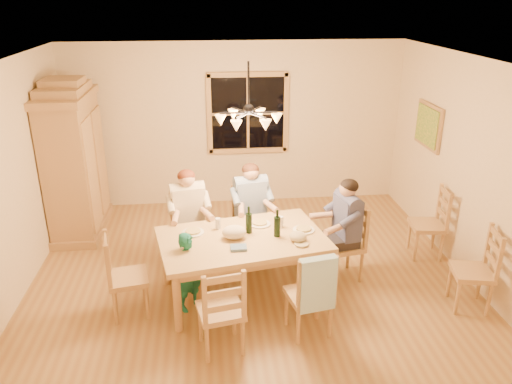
{
  "coord_description": "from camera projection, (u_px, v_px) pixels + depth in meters",
  "views": [
    {
      "loc": [
        -0.48,
        -5.55,
        3.41
      ],
      "look_at": [
        0.09,
        0.1,
        1.11
      ],
      "focal_mm": 35.0,
      "sensor_mm": 36.0,
      "label": 1
    }
  ],
  "objects": [
    {
      "name": "wall_back",
      "position": [
        236.0,
        125.0,
        8.25
      ],
      "size": [
        5.5,
        0.02,
        2.7
      ],
      "primitive_type": "cube",
      "color": "beige",
      "rests_on": "floor"
    },
    {
      "name": "ceiling",
      "position": [
        248.0,
        61.0,
        5.43
      ],
      "size": [
        5.5,
        5.0,
        0.02
      ],
      "primitive_type": "cube",
      "color": "white",
      "rests_on": "wall_back"
    },
    {
      "name": "chair_near_left",
      "position": [
        221.0,
        323.0,
        5.02
      ],
      "size": [
        0.51,
        0.5,
        0.99
      ],
      "rotation": [
        0.0,
        0.0,
        0.19
      ],
      "color": "#AB7F4B",
      "rests_on": "floor"
    },
    {
      "name": "chair_spare_back",
      "position": [
        425.0,
        235.0,
        6.83
      ],
      "size": [
        0.47,
        0.49,
        0.99
      ],
      "rotation": [
        0.0,
        0.0,
        1.44
      ],
      "color": "#AB7F4B",
      "rests_on": "floor"
    },
    {
      "name": "painting",
      "position": [
        428.0,
        126.0,
        7.21
      ],
      "size": [
        0.06,
        0.78,
        0.64
      ],
      "color": "#A67C47",
      "rests_on": "wall_right"
    },
    {
      "name": "napkin",
      "position": [
        239.0,
        248.0,
        5.51
      ],
      "size": [
        0.2,
        0.17,
        0.03
      ],
      "primitive_type": "cube",
      "rotation": [
        0.0,
        0.0,
        0.19
      ],
      "color": "slate",
      "rests_on": "dining_table"
    },
    {
      "name": "adult_woman",
      "position": [
        188.0,
        206.0,
        6.41
      ],
      "size": [
        0.45,
        0.49,
        0.87
      ],
      "rotation": [
        0.0,
        0.0,
        3.34
      ],
      "color": "beige",
      "rests_on": "floor"
    },
    {
      "name": "chair_far_left",
      "position": [
        190.0,
        243.0,
        6.61
      ],
      "size": [
        0.51,
        0.5,
        0.99
      ],
      "rotation": [
        0.0,
        0.0,
        3.34
      ],
      "color": "#AB7F4B",
      "rests_on": "floor"
    },
    {
      "name": "wine_glass_b",
      "position": [
        281.0,
        222.0,
        6.0
      ],
      "size": [
        0.06,
        0.06,
        0.14
      ],
      "primitive_type": "cylinder",
      "color": "silver",
      "rests_on": "dining_table"
    },
    {
      "name": "cloth_bundle",
      "position": [
        234.0,
        232.0,
        5.72
      ],
      "size": [
        0.28,
        0.22,
        0.15
      ],
      "primitive_type": "ellipsoid",
      "color": "beige",
      "rests_on": "dining_table"
    },
    {
      "name": "plate_plaid",
      "position": [
        260.0,
        224.0,
        6.09
      ],
      "size": [
        0.26,
        0.26,
        0.02
      ],
      "primitive_type": "cylinder",
      "color": "white",
      "rests_on": "dining_table"
    },
    {
      "name": "dining_table",
      "position": [
        242.0,
        245.0,
        5.81
      ],
      "size": [
        2.09,
        1.5,
        0.76
      ],
      "rotation": [
        0.0,
        0.0,
        0.19
      ],
      "color": "tan",
      "rests_on": "floor"
    },
    {
      "name": "cap",
      "position": [
        298.0,
        236.0,
        5.67
      ],
      "size": [
        0.2,
        0.2,
        0.11
      ],
      "primitive_type": "ellipsoid",
      "color": "tan",
      "rests_on": "dining_table"
    },
    {
      "name": "child",
      "position": [
        189.0,
        272.0,
        5.61
      ],
      "size": [
        0.41,
        0.39,
        0.95
      ],
      "primitive_type": "imported",
      "rotation": [
        0.0,
        0.0,
        0.67
      ],
      "color": "#166758",
      "rests_on": "floor"
    },
    {
      "name": "wine_bottle_a",
      "position": [
        249.0,
        220.0,
        5.83
      ],
      "size": [
        0.08,
        0.08,
        0.33
      ],
      "primitive_type": "cylinder",
      "color": "black",
      "rests_on": "dining_table"
    },
    {
      "name": "armoire",
      "position": [
        75.0,
        164.0,
        7.29
      ],
      "size": [
        0.66,
        1.4,
        2.3
      ],
      "color": "#A67C47",
      "rests_on": "floor"
    },
    {
      "name": "adult_plaid_man",
      "position": [
        251.0,
        199.0,
        6.64
      ],
      "size": [
        0.45,
        0.49,
        0.87
      ],
      "rotation": [
        0.0,
        0.0,
        3.34
      ],
      "color": "#315488",
      "rests_on": "floor"
    },
    {
      "name": "floor",
      "position": [
        250.0,
        275.0,
        6.44
      ],
      "size": [
        5.5,
        5.5,
        0.0
      ],
      "primitive_type": "plane",
      "color": "olive",
      "rests_on": "ground"
    },
    {
      "name": "chair_end_left",
      "position": [
        129.0,
        289.0,
        5.59
      ],
      "size": [
        0.5,
        0.51,
        0.99
      ],
      "rotation": [
        0.0,
        0.0,
        -1.38
      ],
      "color": "#AB7F4B",
      "rests_on": "floor"
    },
    {
      "name": "towel",
      "position": [
        317.0,
        284.0,
        4.96
      ],
      "size": [
        0.39,
        0.17,
        0.58
      ],
      "primitive_type": "cube",
      "rotation": [
        0.0,
        0.0,
        0.19
      ],
      "color": "#A1CBDA",
      "rests_on": "chair_near_right"
    },
    {
      "name": "chair_end_right",
      "position": [
        343.0,
        256.0,
        6.3
      ],
      "size": [
        0.5,
        0.51,
        0.99
      ],
      "rotation": [
        0.0,
        0.0,
        1.76
      ],
      "color": "#AB7F4B",
      "rests_on": "floor"
    },
    {
      "name": "plate_slate",
      "position": [
        304.0,
        230.0,
        5.93
      ],
      "size": [
        0.26,
        0.26,
        0.02
      ],
      "primitive_type": "cylinder",
      "color": "white",
      "rests_on": "dining_table"
    },
    {
      "name": "plate_woman",
      "position": [
        193.0,
        233.0,
        5.87
      ],
      "size": [
        0.26,
        0.26,
        0.02
      ],
      "primitive_type": "cylinder",
      "color": "white",
      "rests_on": "dining_table"
    },
    {
      "name": "chair_far_right",
      "position": [
        251.0,
        235.0,
        6.84
      ],
      "size": [
        0.51,
        0.5,
        0.99
      ],
      "rotation": [
        0.0,
        0.0,
        3.34
      ],
      "color": "#AB7F4B",
      "rests_on": "floor"
    },
    {
      "name": "adult_slate_man",
      "position": [
        346.0,
        217.0,
        6.1
      ],
      "size": [
        0.49,
        0.45,
        0.87
      ],
      "rotation": [
        0.0,
        0.0,
        1.76
      ],
      "color": "#44486D",
      "rests_on": "floor"
    },
    {
      "name": "wall_right",
      "position": [
        469.0,
        169.0,
        6.2
      ],
      "size": [
        0.02,
        5.0,
        2.7
      ],
      "primitive_type": "cube",
      "color": "beige",
      "rests_on": "floor"
    },
    {
      "name": "chandelier",
      "position": [
        249.0,
        117.0,
        5.67
      ],
      "size": [
        0.77,
        0.68,
        0.71
      ],
      "color": "black",
      "rests_on": "ceiling"
    },
    {
      "name": "window",
      "position": [
        248.0,
        113.0,
        8.16
      ],
      "size": [
        1.3,
        0.06,
        1.3
      ],
      "color": "black",
      "rests_on": "wall_back"
    },
    {
      "name": "chair_spare_front",
      "position": [
        470.0,
        283.0,
        5.7
      ],
      "size": [
        0.5,
        0.52,
        0.99
      ],
      "rotation": [
        0.0,
        0.0,
        1.36
      ],
      "color": "#AB7F4B",
      "rests_on": "floor"
    },
    {
      "name": "wine_bottle_b",
      "position": [
        277.0,
        223.0,
        5.74
      ],
      "size": [
        0.08,
        0.08,
        0.33
      ],
      "primitive_type": "cylinder",
      "color": "black",
      "rests_on": "dining_table"
    },
    {
      "name": "chair_near_right",
      "position": [
        308.0,
        307.0,
        5.27
      ],
      "size": [
        0.51,
        0.5,
        0.99
      ],
      "rotation": [
        0.0,
        0.0,
        0.19
      ],
      "color": "#AB7F4B",
      "rests_on": "floor"
    },
    {
      "name": "wine_glass_a",
      "position": [
        218.0,
        224.0,
        5.95
      ],
      "size": [
        0.06,
        0.06,
        0.14
      ],
      "primitive_type": "cylinder",
      "color": "silver",
      "rests_on": "dining_table"
    },
    {
      "name": "wall_left",
      "position": [
        9.0,
        186.0,
        5.68
      ],
      "size": [
        0.02,
        5.0,
        2.7
      ],
      "primitive_type": "cube",
      "color": "beige",
      "rests_on": "floor"
    }
  ]
}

